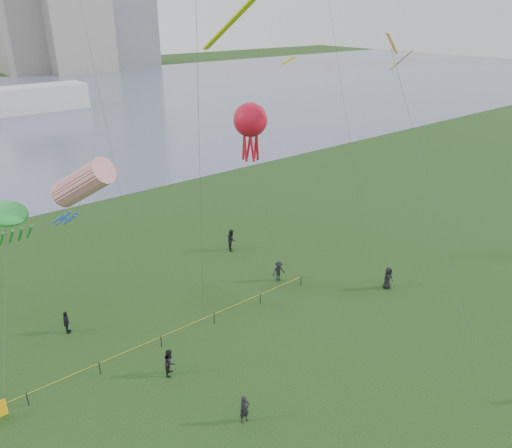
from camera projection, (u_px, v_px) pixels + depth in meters
ground_plane at (381, 433)px, 24.93m from camera, size 400.00×400.00×0.00m
building_mid at (70, 9)px, 159.52m from camera, size 20.00×20.00×38.00m
building_low at (22, 26)px, 157.76m from camera, size 16.00×18.00×28.00m
pavilion_right at (40, 98)px, 101.99m from camera, size 18.00×7.00×5.00m
fence at (63, 382)px, 27.50m from camera, size 24.07×0.07×1.05m
spectator_a at (170, 362)px, 28.62m from camera, size 1.01×1.02×1.67m
spectator_b at (279, 271)px, 38.51m from camera, size 1.15×0.79×1.63m
spectator_c at (66, 322)px, 32.30m from camera, size 0.80×0.99×1.57m
spectator_d at (388, 278)px, 37.45m from camera, size 0.90×0.64×1.74m
spectator_f at (244, 409)px, 25.32m from camera, size 0.59×0.41×1.57m
spectator_g at (232, 240)px, 43.40m from camera, size 1.11×1.17×1.91m
kite_windsock at (83, 183)px, 31.75m from camera, size 6.39×5.11×11.17m
kite_creature at (5, 213)px, 31.61m from camera, size 4.75×10.08×8.01m
kite_octopus at (250, 121)px, 34.85m from camera, size 2.96×6.81×13.51m
kite_delta at (397, 60)px, 32.03m from camera, size 6.43×13.58×18.03m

